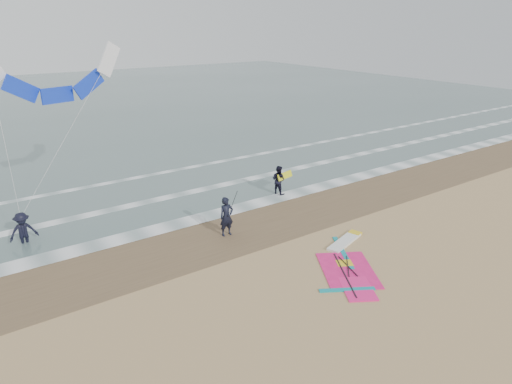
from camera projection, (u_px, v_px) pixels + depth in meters
ground at (333, 276)px, 18.64m from camera, size 120.00×120.00×0.00m
sea_water at (58, 106)px, 55.54m from camera, size 120.00×80.00×0.02m
wet_sand_band at (251, 225)px, 23.25m from camera, size 120.00×5.00×0.01m
foam_waterline at (208, 199)px, 26.66m from camera, size 120.00×9.15×0.02m
windsurf_rig at (348, 262)px, 19.67m from camera, size 5.16×4.88×0.12m
person_standing at (227, 217)px, 21.86m from camera, size 0.73×0.50×1.95m
person_walking at (278, 180)px, 27.15m from camera, size 0.91×1.03×1.77m
person_wading at (22, 225)px, 20.99m from camera, size 1.27×0.76×1.92m
held_pole at (232, 206)px, 21.86m from camera, size 0.17×0.86×1.82m
carried_kiteboard at (285, 175)px, 27.21m from camera, size 1.30×0.51×0.39m
surf_kite at (55, 79)px, 21.85m from camera, size 6.80×2.34×7.53m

